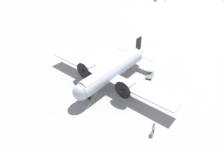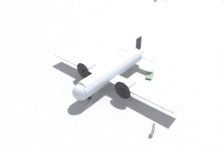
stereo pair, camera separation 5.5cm
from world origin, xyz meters
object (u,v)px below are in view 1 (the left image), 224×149
object	(u,v)px
airliner_main	(110,72)
baggage_cart	(150,75)
crew_foreground	(154,127)
suitcase_near_door	(147,74)

from	to	relation	value
airliner_main	baggage_cart	world-z (taller)	airliner_main
baggage_cart	crew_foreground	bearing A→B (deg)	15.28
baggage_cart	suitcase_near_door	bearing A→B (deg)	-122.88
crew_foreground	airliner_main	bearing A→B (deg)	-6.22
crew_foreground	suitcase_near_door	distance (m)	14.49
crew_foreground	suitcase_near_door	world-z (taller)	crew_foreground
airliner_main	baggage_cart	xyz separation A→B (m)	(4.58, -6.40, -2.33)
suitcase_near_door	airliner_main	bearing A→B (deg)	130.32
crew_foreground	baggage_cart	bearing A→B (deg)	-39.93
suitcase_near_door	baggage_cart	bearing A→B (deg)	-125.87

